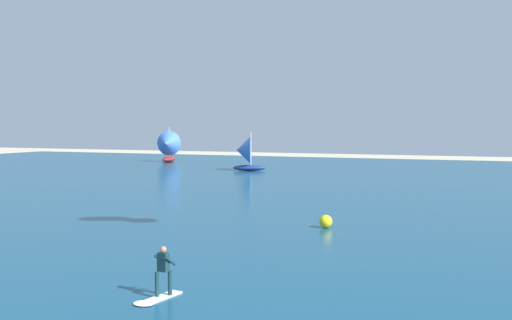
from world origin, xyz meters
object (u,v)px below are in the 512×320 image
(kitesurfer, at_px, (160,280))
(marker_buoy, at_px, (326,221))
(sailboat_center_horizon, at_px, (245,153))
(sailboat_far_right, at_px, (167,146))

(kitesurfer, bearing_deg, marker_buoy, 84.25)
(kitesurfer, distance_m, sailboat_center_horizon, 52.61)
(kitesurfer, relative_size, sailboat_far_right, 0.39)
(sailboat_far_right, height_order, sailboat_center_horizon, sailboat_far_right)
(kitesurfer, bearing_deg, sailboat_far_right, 119.93)
(kitesurfer, distance_m, marker_buoy, 14.86)
(kitesurfer, height_order, marker_buoy, kitesurfer)
(sailboat_center_horizon, bearing_deg, kitesurfer, -70.11)
(sailboat_far_right, xyz_separation_m, sailboat_center_horizon, (16.79, -10.79, -0.23))
(marker_buoy, bearing_deg, kitesurfer, -95.75)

